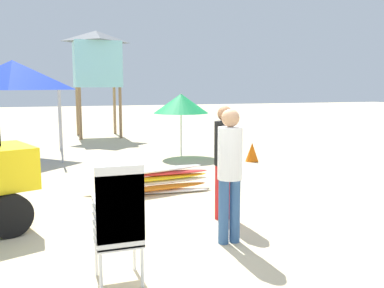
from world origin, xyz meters
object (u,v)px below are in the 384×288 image
surfboard_pile (154,181)px  lifeguard_near_center (230,167)px  stacked_plastic_chairs (119,216)px  beach_umbrella_left (181,104)px  popup_canopy (13,75)px  traffic_cone_near (252,152)px  lifeguard_tower (97,59)px  lifeguard_near_left (225,154)px

surfboard_pile → lifeguard_near_center: 2.98m
stacked_plastic_chairs → beach_umbrella_left: 8.15m
lifeguard_near_center → popup_canopy: size_ratio=0.64×
lifeguard_near_center → traffic_cone_near: lifeguard_near_center is taller
surfboard_pile → lifeguard_near_center: (0.31, -2.86, 0.79)m
surfboard_pile → beach_umbrella_left: beach_umbrella_left is taller
popup_canopy → lifeguard_tower: bearing=58.0°
popup_canopy → lifeguard_tower: size_ratio=0.65×
popup_canopy → lifeguard_near_center: bearing=-68.6°
stacked_plastic_chairs → beach_umbrella_left: beach_umbrella_left is taller
surfboard_pile → lifeguard_tower: bearing=90.0°
stacked_plastic_chairs → lifeguard_near_center: (1.56, 0.72, 0.28)m
surfboard_pile → traffic_cone_near: traffic_cone_near is taller
lifeguard_near_center → surfboard_pile: bearing=96.2°
lifeguard_tower → stacked_plastic_chairs: bearing=-95.4°
surfboard_pile → lifeguard_near_left: lifeguard_near_left is taller
lifeguard_near_center → lifeguard_tower: size_ratio=0.42×
traffic_cone_near → lifeguard_near_left: bearing=-122.0°
stacked_plastic_chairs → surfboard_pile: bearing=70.9°
lifeguard_near_left → traffic_cone_near: lifeguard_near_left is taller
stacked_plastic_chairs → popup_canopy: bearing=100.2°
lifeguard_near_center → popup_canopy: bearing=111.4°
lifeguard_tower → beach_umbrella_left: (1.78, -5.69, -1.59)m
stacked_plastic_chairs → surfboard_pile: 3.82m
lifeguard_near_left → lifeguard_near_center: (-0.34, -0.96, 0.01)m
lifeguard_near_center → traffic_cone_near: size_ratio=3.42×
beach_umbrella_left → popup_canopy: bearing=165.6°
popup_canopy → traffic_cone_near: size_ratio=5.38×
surfboard_pile → lifeguard_near_left: bearing=-71.1°
beach_umbrella_left → surfboard_pile: bearing=-114.3°
stacked_plastic_chairs → lifeguard_near_left: (1.90, 1.68, 0.28)m
traffic_cone_near → stacked_plastic_chairs: bearing=-127.4°
traffic_cone_near → popup_canopy: bearing=156.7°
popup_canopy → traffic_cone_near: (6.19, -2.67, -2.11)m
stacked_plastic_chairs → lifeguard_tower: size_ratio=0.30×
popup_canopy → lifeguard_near_left: bearing=-63.7°
surfboard_pile → popup_canopy: size_ratio=0.91×
stacked_plastic_chairs → lifeguard_near_center: size_ratio=0.73×
popup_canopy → beach_umbrella_left: size_ratio=1.51×
traffic_cone_near → surfboard_pile: bearing=-144.0°
lifeguard_near_center → beach_umbrella_left: size_ratio=0.96×
lifeguard_tower → surfboard_pile: bearing=-90.0°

